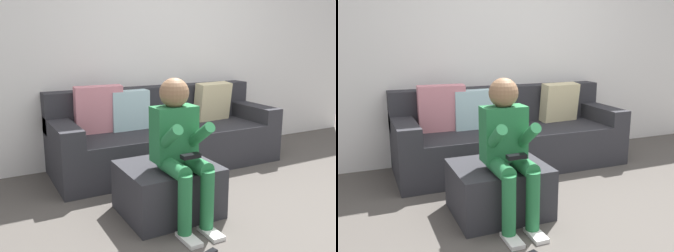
# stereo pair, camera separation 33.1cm
# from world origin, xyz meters

# --- Properties ---
(ground_plane) EXTENTS (7.92, 7.92, 0.00)m
(ground_plane) POSITION_xyz_m (0.00, 0.00, 0.00)
(ground_plane) COLOR #544F49
(wall_back) EXTENTS (6.09, 0.10, 2.42)m
(wall_back) POSITION_xyz_m (0.00, 2.14, 1.21)
(wall_back) COLOR white
(wall_back) RESTS_ON ground_plane
(couch_sectional) EXTENTS (2.44, 0.86, 0.91)m
(couch_sectional) POSITION_xyz_m (-0.19, 1.73, 0.33)
(couch_sectional) COLOR #2D2D33
(couch_sectional) RESTS_ON ground_plane
(ottoman) EXTENTS (0.72, 0.62, 0.40)m
(ottoman) POSITION_xyz_m (-0.71, 0.66, 0.20)
(ottoman) COLOR #2D2D33
(ottoman) RESTS_ON ground_plane
(person_seated) EXTENTS (0.33, 0.60, 1.08)m
(person_seated) POSITION_xyz_m (-0.70, 0.50, 0.61)
(person_seated) COLOR #26723F
(person_seated) RESTS_ON ground_plane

